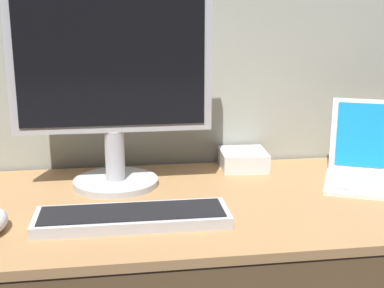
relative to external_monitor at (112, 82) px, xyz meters
name	(u,v)px	position (x,y,z in m)	size (l,w,h in m)	color
external_monitor	(112,82)	(0.00, 0.00, 0.00)	(0.50, 0.22, 0.52)	#B7B7BC
wired_keyboard	(132,217)	(0.03, -0.25, -0.26)	(0.42, 0.14, 0.03)	#BCBCC1
external_drive_box	(243,159)	(0.37, 0.11, -0.25)	(0.13, 0.14, 0.05)	silver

